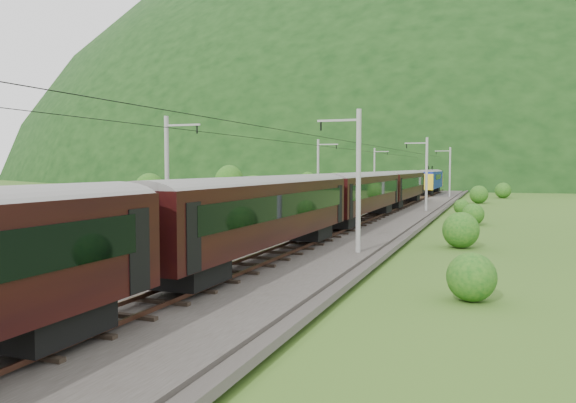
% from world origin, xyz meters
% --- Properties ---
extents(ground, '(600.00, 600.00, 0.00)m').
position_xyz_m(ground, '(0.00, 0.00, 0.00)').
color(ground, '#32551A').
rests_on(ground, ground).
extents(railbed, '(14.00, 220.00, 0.30)m').
position_xyz_m(railbed, '(0.00, 10.00, 0.15)').
color(railbed, '#38332D').
rests_on(railbed, ground).
extents(track_left, '(2.40, 220.00, 0.27)m').
position_xyz_m(track_left, '(-2.40, 10.00, 0.37)').
color(track_left, brown).
rests_on(track_left, railbed).
extents(track_right, '(2.40, 220.00, 0.27)m').
position_xyz_m(track_right, '(2.40, 10.00, 0.37)').
color(track_right, brown).
rests_on(track_right, railbed).
extents(catenary_left, '(2.54, 192.28, 8.00)m').
position_xyz_m(catenary_left, '(-6.12, 32.00, 4.50)').
color(catenary_left, gray).
rests_on(catenary_left, railbed).
extents(catenary_right, '(2.54, 192.28, 8.00)m').
position_xyz_m(catenary_right, '(6.12, 32.00, 4.50)').
color(catenary_right, gray).
rests_on(catenary_right, railbed).
extents(overhead_wires, '(4.83, 198.00, 0.03)m').
position_xyz_m(overhead_wires, '(0.00, 10.00, 7.10)').
color(overhead_wires, black).
rests_on(overhead_wires, ground).
extents(mountain_main, '(504.00, 360.00, 244.00)m').
position_xyz_m(mountain_main, '(0.00, 260.00, 0.00)').
color(mountain_main, black).
rests_on(mountain_main, ground).
extents(mountain_ridge, '(336.00, 280.00, 132.00)m').
position_xyz_m(mountain_ridge, '(-120.00, 300.00, 0.00)').
color(mountain_ridge, black).
rests_on(mountain_ridge, ground).
extents(train, '(2.86, 115.93, 4.97)m').
position_xyz_m(train, '(2.40, 17.62, 3.41)').
color(train, black).
rests_on(train, ground).
extents(hazard_post_near, '(0.16, 0.16, 1.47)m').
position_xyz_m(hazard_post_near, '(-0.63, 46.12, 1.04)').
color(hazard_post_near, red).
rests_on(hazard_post_near, railbed).
extents(hazard_post_far, '(0.16, 0.16, 1.54)m').
position_xyz_m(hazard_post_far, '(0.57, 22.59, 1.07)').
color(hazard_post_far, red).
rests_on(hazard_post_far, railbed).
extents(signal, '(0.26, 0.26, 2.38)m').
position_xyz_m(signal, '(-4.97, 35.47, 1.70)').
color(signal, black).
rests_on(signal, railbed).
extents(vegetation_left, '(12.83, 143.76, 7.04)m').
position_xyz_m(vegetation_left, '(-14.32, 25.34, 2.39)').
color(vegetation_left, '#134913').
rests_on(vegetation_left, ground).
extents(vegetation_right, '(6.55, 112.52, 3.11)m').
position_xyz_m(vegetation_right, '(11.86, 3.44, 1.21)').
color(vegetation_right, '#134913').
rests_on(vegetation_right, ground).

